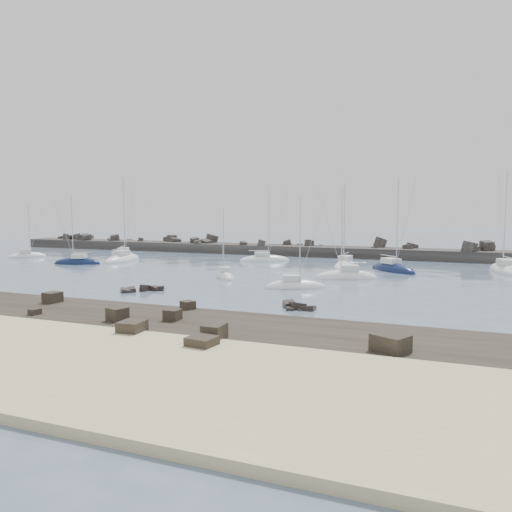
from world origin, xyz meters
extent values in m
plane|color=slate|center=(0.00, 0.00, 0.00)|extent=(400.00, 400.00, 0.00)
cube|color=black|center=(0.00, -22.00, 0.00)|extent=(140.00, 12.00, 0.70)
cube|color=black|center=(23.39, -23.30, 0.66)|extent=(1.69, 1.74, 0.63)
cube|color=black|center=(12.48, -24.86, 0.86)|extent=(1.28, 1.59, 1.02)
cube|color=black|center=(5.90, -16.67, 0.70)|extent=(1.41, 1.40, 0.69)
cube|color=black|center=(-7.04, -18.64, 0.82)|extent=(1.39, 1.52, 0.95)
cube|color=black|center=(-4.49, -23.24, 0.59)|extent=(0.81, 0.92, 0.48)
cube|color=black|center=(6.50, -25.46, 0.78)|extent=(1.69, 1.83, 0.86)
cube|color=black|center=(23.51, -23.39, 0.87)|extent=(2.53, 2.36, 1.03)
cube|color=black|center=(3.07, -22.54, 0.85)|extent=(1.61, 1.60, 0.99)
cube|color=black|center=(6.92, -20.85, 0.77)|extent=(1.17, 1.19, 0.83)
cube|color=black|center=(12.61, -26.82, 0.69)|extent=(1.85, 1.74, 0.68)
cube|color=black|center=(-5.44, -9.79, -0.07)|extent=(1.82, 1.68, 1.24)
cube|color=black|center=(-3.22, -7.56, 0.11)|extent=(1.43, 1.28, 0.90)
cube|color=black|center=(-4.10, -8.42, 0.29)|extent=(0.86, 0.92, 0.90)
cube|color=black|center=(-2.71, -7.37, 0.25)|extent=(1.01, 0.93, 0.59)
cube|color=black|center=(-5.36, -9.32, -0.06)|extent=(1.86, 1.94, 1.18)
cube|color=black|center=(-5.38, -9.15, 0.06)|extent=(0.87, 0.83, 0.54)
cube|color=black|center=(14.01, -11.39, 0.15)|extent=(1.89, 1.98, 1.11)
cube|color=black|center=(14.63, -12.02, -0.06)|extent=(0.99, 1.06, 0.70)
cube|color=black|center=(15.10, -11.65, 0.03)|extent=(1.35, 1.27, 0.90)
cube|color=black|center=(13.20, -11.02, -0.03)|extent=(1.52, 1.72, 1.34)
cube|color=black|center=(13.66, -12.41, -0.09)|extent=(0.91, 0.87, 0.78)
cube|color=#2B2826|center=(-7.50, 38.00, 0.20)|extent=(115.00, 6.00, 3.20)
cube|color=#2B2826|center=(-52.02, 39.17, 1.59)|extent=(1.76, 1.71, 1.31)
cube|color=#2B2826|center=(-55.82, 36.99, 2.31)|extent=(2.24, 2.04, 1.94)
cube|color=#2B2826|center=(3.27, 39.23, 1.49)|extent=(1.28, 1.37, 1.26)
cube|color=#2B2826|center=(-55.02, 39.47, 1.91)|extent=(2.13, 1.94, 1.60)
cube|color=#2B2826|center=(-41.33, 40.47, 1.53)|extent=(1.67, 1.73, 1.05)
cube|color=#2B2826|center=(-3.41, 39.58, 2.05)|extent=(1.99, 1.93, 1.68)
cube|color=#2B2826|center=(-11.59, 36.46, 1.72)|extent=(2.13, 2.04, 1.72)
cube|color=#2B2826|center=(19.92, 40.35, 1.86)|extent=(2.30, 1.93, 2.03)
cube|color=#2B2826|center=(-28.63, 39.11, 1.87)|extent=(2.85, 2.66, 2.03)
cube|color=#2B2826|center=(32.60, 40.29, 2.14)|extent=(2.02, 2.10, 1.63)
cube|color=#2B2826|center=(-55.34, 38.61, 2.13)|extent=(2.48, 2.45, 1.47)
cube|color=#2B2826|center=(-3.64, 40.05, 1.57)|extent=(2.17, 2.02, 1.52)
cube|color=#2B2826|center=(29.37, 36.42, 2.44)|extent=(2.76, 2.62, 2.39)
cube|color=#2B2826|center=(-23.00, 37.55, 2.19)|extent=(2.03, 2.24, 1.73)
cube|color=#2B2826|center=(-12.46, 38.57, 1.77)|extent=(1.48, 1.36, 0.95)
cube|color=#2B2826|center=(-54.32, 38.14, 2.16)|extent=(2.01, 1.95, 2.12)
cube|color=#2B2826|center=(-59.59, 39.09, 1.92)|extent=(1.87, 1.68, 1.25)
cube|color=#2B2826|center=(14.27, 40.34, 2.49)|extent=(2.40, 2.31, 2.63)
cube|color=#2B2826|center=(-43.14, 37.82, 2.05)|extent=(2.68, 2.80, 2.41)
cube|color=#2B2826|center=(-52.28, 37.43, 2.29)|extent=(2.12, 2.14, 1.56)
cube|color=#2B2826|center=(-1.31, 40.60, 1.55)|extent=(1.13, 1.18, 0.98)
cube|color=#2B2826|center=(32.11, 38.79, 2.54)|extent=(2.46, 2.54, 2.03)
cube|color=#2B2826|center=(-50.18, 36.56, 2.21)|extent=(2.50, 2.54, 2.22)
cube|color=#2B2826|center=(-31.16, 40.54, 1.84)|extent=(2.26, 2.42, 2.15)
cube|color=#2B2826|center=(-20.39, 40.26, 2.45)|extent=(2.83, 2.63, 2.48)
cube|color=#2B2826|center=(1.27, 38.46, 2.20)|extent=(1.70, 2.00, 1.66)
cube|color=#2B2826|center=(13.73, 37.39, 1.59)|extent=(1.22, 1.10, 0.97)
cube|color=#2B2826|center=(-53.02, 40.53, 2.11)|extent=(2.43, 2.61, 1.95)
cube|color=#2B2826|center=(30.47, 37.25, 1.72)|extent=(1.10, 1.01, 0.83)
cube|color=#2B2826|center=(19.46, 37.78, 1.97)|extent=(1.92, 1.79, 1.54)
cube|color=#2B2826|center=(30.57, 38.43, 1.87)|extent=(2.22, 2.09, 1.28)
cube|color=#2B2826|center=(-36.55, 37.97, 1.98)|extent=(1.49, 1.61, 1.44)
cube|color=#2B2826|center=(-21.34, 35.66, 2.09)|extent=(1.29, 1.49, 1.23)
cube|color=#2B2826|center=(-29.78, 39.74, 2.35)|extent=(2.21, 2.24, 1.79)
cube|color=#2B2826|center=(-30.20, 40.52, 1.95)|extent=(2.02, 2.05, 1.60)
cube|color=#2B2826|center=(-7.59, 35.90, 2.05)|extent=(1.98, 1.98, 1.97)
cube|color=#2B2826|center=(-20.78, 38.17, 1.73)|extent=(2.57, 2.38, 1.98)
cube|color=#2B2826|center=(-44.67, 39.12, 1.76)|extent=(2.92, 3.01, 1.77)
cube|color=#2B2826|center=(19.14, 38.49, 2.00)|extent=(1.54, 1.73, 1.19)
ellipsoid|color=white|center=(-45.53, 15.35, 0.05)|extent=(5.55, 6.45, 1.86)
cube|color=silver|center=(-45.72, 15.08, 1.16)|extent=(2.15, 2.26, 0.65)
cylinder|color=silver|center=(-45.21, 15.76, 5.26)|extent=(0.11, 0.11, 8.83)
cylinder|color=silver|center=(-46.00, 14.72, 1.76)|extent=(1.64, 2.15, 0.09)
ellipsoid|color=white|center=(-30.27, 23.48, 0.05)|extent=(5.61, 8.67, 2.15)
cube|color=silver|center=(-30.11, 23.09, 1.31)|extent=(2.45, 2.80, 0.69)
cylinder|color=silver|center=(-30.53, 24.09, 6.58)|extent=(0.12, 0.12, 11.24)
cylinder|color=silver|center=(-29.88, 22.55, 1.95)|extent=(1.38, 3.11, 0.10)
ellipsoid|color=#0F1C41|center=(-29.37, 9.95, 0.05)|extent=(7.86, 4.63, 2.05)
cube|color=silver|center=(-29.01, 10.07, 1.27)|extent=(2.48, 2.11, 0.69)
cylinder|color=silver|center=(-29.94, 9.75, 5.99)|extent=(0.12, 0.12, 10.14)
cylinder|color=silver|center=(-28.52, 10.24, 1.91)|extent=(2.87, 1.07, 0.10)
ellipsoid|color=white|center=(-25.54, 16.70, 0.05)|extent=(3.83, 9.89, 2.39)
cube|color=silver|center=(-25.50, 16.22, 1.44)|extent=(2.18, 2.87, 0.74)
cylinder|color=silver|center=(-25.61, 17.47, 7.59)|extent=(0.13, 0.13, 13.05)
cylinder|color=silver|center=(-25.44, 15.55, 2.12)|extent=(0.45, 3.86, 0.11)
ellipsoid|color=white|center=(-2.96, 25.52, 0.05)|extent=(8.76, 6.64, 2.03)
cube|color=silver|center=(-3.33, 25.31, 1.22)|extent=(2.95, 2.71, 0.61)
cylinder|color=silver|center=(-2.37, 25.87, 6.71)|extent=(0.10, 0.10, 11.60)
cylinder|color=silver|center=(-3.85, 25.00, 1.78)|extent=(3.01, 1.81, 0.09)
ellipsoid|color=white|center=(-0.66, 4.57, 0.05)|extent=(5.18, 6.00, 1.74)
cube|color=silver|center=(-0.47, 4.33, 1.10)|extent=(2.01, 2.10, 0.61)
cylinder|color=silver|center=(-0.95, 4.96, 4.90)|extent=(0.10, 0.10, 8.23)
cylinder|color=silver|center=(-0.22, 3.99, 1.66)|extent=(1.54, 2.00, 0.09)
ellipsoid|color=white|center=(11.71, 20.77, 0.05)|extent=(2.88, 8.67, 2.30)
cube|color=silver|center=(11.72, 21.20, 1.41)|extent=(1.79, 2.45, 0.77)
cylinder|color=silver|center=(11.70, 20.09, 6.84)|extent=(0.13, 0.13, 11.62)
cylinder|color=silver|center=(11.74, 21.81, 2.12)|extent=(0.20, 3.44, 0.11)
ellipsoid|color=white|center=(10.45, -0.52, 0.05)|extent=(7.14, 5.04, 1.88)
cube|color=silver|center=(10.14, -0.67, 1.16)|extent=(2.36, 2.12, 0.63)
cylinder|color=silver|center=(10.94, -0.27, 5.52)|extent=(0.11, 0.11, 9.34)
cylinder|color=silver|center=(9.71, -0.89, 1.75)|extent=(2.51, 1.33, 0.09)
ellipsoid|color=#0F1C41|center=(18.94, 19.33, 0.05)|extent=(8.28, 8.29, 2.33)
cube|color=silver|center=(18.62, 19.65, 1.42)|extent=(3.05, 3.05, 0.76)
cylinder|color=silver|center=(19.44, 18.83, 7.08)|extent=(0.13, 0.13, 12.08)
cylinder|color=silver|center=(18.18, 20.09, 2.12)|extent=(2.60, 2.61, 0.11)
ellipsoid|color=white|center=(14.29, 9.22, 0.05)|extent=(8.29, 5.02, 2.19)
cube|color=silver|center=(14.66, 9.35, 1.36)|extent=(2.63, 2.26, 0.75)
cylinder|color=silver|center=(13.69, 9.00, 6.33)|extent=(0.13, 0.13, 10.70)
cylinder|color=silver|center=(15.18, 9.54, 2.05)|extent=(3.02, 1.18, 0.11)
ellipsoid|color=white|center=(33.68, 23.90, 0.05)|extent=(4.99, 9.97, 2.43)
cube|color=silver|center=(33.78, 23.43, 1.47)|extent=(2.47, 3.03, 0.77)
cylinder|color=silver|center=(33.51, 24.64, 7.53)|extent=(0.13, 0.13, 12.90)
cylinder|color=silver|center=(33.93, 22.78, 2.19)|extent=(0.95, 3.75, 0.11)
camera|label=1|loc=(26.78, -53.54, 8.90)|focal=35.00mm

